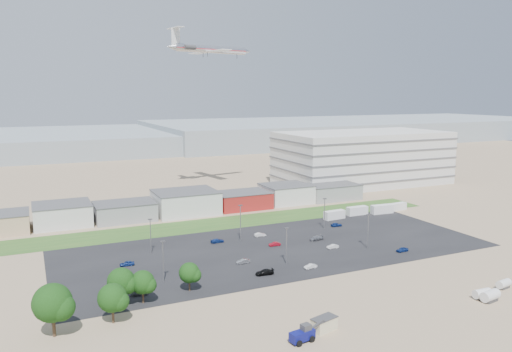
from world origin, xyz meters
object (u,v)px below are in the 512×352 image
parked_car_2 (402,250)px  parked_car_3 (265,272)px  storage_tank_nw (482,293)px  parked_car_5 (127,263)px  parked_car_1 (333,246)px  parked_car_12 (316,238)px  telehandler (302,334)px  parked_car_6 (217,241)px  box_trailer_a (334,215)px  parked_car_13 (310,266)px  parked_car_8 (336,225)px  parked_car_7 (275,244)px  tree_far_left (53,307)px  airliner (211,49)px  parked_car_4 (243,261)px  parked_car_10 (139,293)px  parked_car_11 (260,235)px  portable_shed (324,324)px

parked_car_2 → parked_car_3: (-42.24, -0.17, 0.04)m
storage_tank_nw → parked_car_5: storage_tank_nw is taller
parked_car_1 → parked_car_12: size_ratio=0.75×
telehandler → parked_car_6: size_ratio=1.84×
box_trailer_a → parked_car_13: bearing=-135.0°
telehandler → box_trailer_a: (53.79, 71.22, -0.08)m
parked_car_2 → parked_car_8: 30.02m
parked_car_3 → parked_car_8: (40.64, 30.15, -0.02)m
parked_car_7 → parked_car_8: (28.04, 10.56, 0.08)m
storage_tank_nw → parked_car_13: bearing=127.0°
storage_tank_nw → parked_car_6: size_ratio=0.97×
box_trailer_a → tree_far_left: 106.28m
airliner → parked_car_13: size_ratio=12.61×
parked_car_4 → parked_car_10: bearing=-71.3°
parked_car_4 → parked_car_11: parked_car_11 is taller
airliner → parked_car_8: bearing=-89.7°
parked_car_1 → parked_car_6: parked_car_6 is taller
tree_far_left → airliner: (72.76, 118.33, 56.53)m
tree_far_left → parked_car_8: tree_far_left is taller
parked_car_1 → parked_car_12: bearing=-177.1°
storage_tank_nw → parked_car_13: 39.16m
parked_car_1 → parked_car_12: 8.76m
parked_car_10 → parked_car_11: size_ratio=1.08×
parked_car_5 → parked_car_11: size_ratio=1.02×
tree_far_left → airliner: bearing=58.4°
storage_tank_nw → parked_car_7: size_ratio=1.16×
parked_car_4 → parked_car_8: 46.92m
parked_car_5 → parked_car_13: (41.27, -21.09, -0.07)m
parked_car_7 → storage_tank_nw: bearing=29.5°
airliner → parked_car_13: 124.14m
portable_shed → parked_car_5: (-26.56, 50.63, -0.64)m
parked_car_6 → airliner: bearing=-22.1°
portable_shed → parked_car_5: 57.18m
tree_far_left → parked_car_11: size_ratio=3.14×
telehandler → parked_car_2: bearing=23.7°
box_trailer_a → parked_car_5: bearing=-171.0°
portable_shed → parked_car_4: 39.86m
parked_car_6 → parked_car_13: 33.16m
parked_car_6 → parked_car_8: parked_car_8 is taller
storage_tank_nw → parked_car_12: size_ratio=0.86×
tree_far_left → parked_car_6: tree_far_left is taller
parked_car_6 → parked_car_8: bearing=-92.2°
portable_shed → parked_car_13: bearing=49.2°
parked_car_6 → parked_car_8: size_ratio=1.08×
parked_car_1 → parked_car_12: (0.06, 8.76, 0.09)m
storage_tank_nw → parked_car_13: size_ratio=1.17×
box_trailer_a → parked_car_11: size_ratio=2.21×
telehandler → parked_car_12: bearing=47.0°
parked_car_12 → portable_shed: bearing=-34.4°
airliner → parked_car_10: airliner is taller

